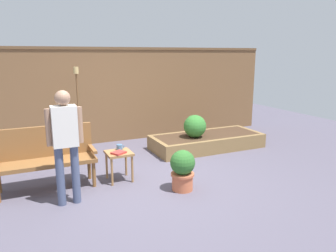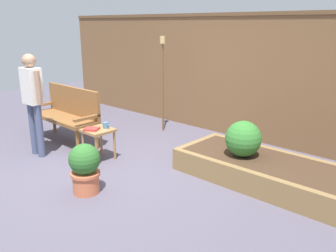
{
  "view_description": "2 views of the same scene",
  "coord_description": "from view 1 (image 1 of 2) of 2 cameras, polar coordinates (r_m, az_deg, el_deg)",
  "views": [
    {
      "loc": [
        -1.73,
        -4.62,
        2.01
      ],
      "look_at": [
        0.63,
        0.51,
        0.75
      ],
      "focal_mm": 34.48,
      "sensor_mm": 36.0,
      "label": 1
    },
    {
      "loc": [
        3.73,
        -2.76,
        1.98
      ],
      "look_at": [
        0.56,
        0.69,
        0.61
      ],
      "focal_mm": 37.55,
      "sensor_mm": 36.0,
      "label": 2
    }
  ],
  "objects": [
    {
      "name": "potted_boxwood",
      "position": [
        4.86,
        2.59,
        -7.58
      ],
      "size": [
        0.37,
        0.37,
        0.62
      ],
      "color": "#C66642",
      "rests_on": "ground_plane"
    },
    {
      "name": "cup_on_table",
      "position": [
        5.33,
        -8.57,
        -3.71
      ],
      "size": [
        0.13,
        0.09,
        0.09
      ],
      "color": "teal",
      "rests_on": "side_table"
    },
    {
      "name": "fence_back",
      "position": [
        7.48,
        -11.19,
        5.35
      ],
      "size": [
        8.4,
        0.14,
        2.16
      ],
      "color": "brown",
      "rests_on": "ground_plane"
    },
    {
      "name": "raised_planter_bed",
      "position": [
        7.07,
        6.87,
        -2.71
      ],
      "size": [
        2.4,
        1.0,
        0.3
      ],
      "color": "olive",
      "rests_on": "ground_plane"
    },
    {
      "name": "book_on_table",
      "position": [
        5.13,
        -8.73,
        -4.69
      ],
      "size": [
        0.25,
        0.24,
        0.03
      ],
      "primitive_type": "cube",
      "rotation": [
        0.0,
        0.0,
        0.49
      ],
      "color": "#B2332D",
      "rests_on": "side_table"
    },
    {
      "name": "tiki_torch",
      "position": [
        6.67,
        -15.71,
        5.2
      ],
      "size": [
        0.1,
        0.1,
        1.76
      ],
      "color": "brown",
      "rests_on": "ground_plane"
    },
    {
      "name": "garden_bench",
      "position": [
        5.22,
        -20.92,
        -4.55
      ],
      "size": [
        1.44,
        0.48,
        0.94
      ],
      "color": "brown",
      "rests_on": "ground_plane"
    },
    {
      "name": "ground_plane",
      "position": [
        5.33,
        -3.9,
        -9.57
      ],
      "size": [
        14.0,
        14.0,
        0.0
      ],
      "primitive_type": "plane",
      "color": "#514C5B"
    },
    {
      "name": "person_by_bench",
      "position": [
        4.45,
        -17.7,
        -2.0
      ],
      "size": [
        0.47,
        0.2,
        1.56
      ],
      "color": "#475170",
      "rests_on": "ground_plane"
    },
    {
      "name": "shrub_near_bench",
      "position": [
        6.74,
        4.77,
        -0.04
      ],
      "size": [
        0.47,
        0.47,
        0.47
      ],
      "color": "brown",
      "rests_on": "raised_planter_bed"
    },
    {
      "name": "side_table",
      "position": [
        5.25,
        -8.67,
        -5.41
      ],
      "size": [
        0.4,
        0.4,
        0.48
      ],
      "color": "#9E7042",
      "rests_on": "ground_plane"
    }
  ]
}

